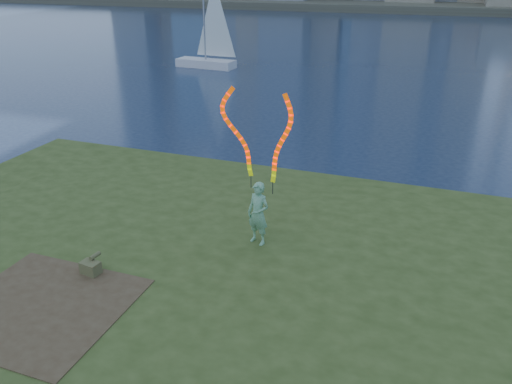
% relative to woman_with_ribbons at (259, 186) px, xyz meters
% --- Properties ---
extents(ground, '(320.00, 320.00, 0.00)m').
position_rel_woman_with_ribbons_xyz_m(ground, '(-0.90, -0.56, -2.23)').
color(ground, '#192640').
rests_on(ground, ground).
extents(grassy_knoll, '(20.00, 18.00, 0.80)m').
position_rel_woman_with_ribbons_xyz_m(grassy_knoll, '(-0.90, -2.85, -1.89)').
color(grassy_knoll, '#344217').
rests_on(grassy_knoll, ground).
extents(dirt_patch, '(3.20, 3.00, 0.02)m').
position_rel_woman_with_ribbons_xyz_m(dirt_patch, '(-3.10, -3.76, -1.42)').
color(dirt_patch, '#47331E').
rests_on(dirt_patch, grassy_knoll).
extents(far_shore, '(320.00, 40.00, 1.20)m').
position_rel_woman_with_ribbons_xyz_m(far_shore, '(-0.90, 94.44, -1.63)').
color(far_shore, '#494435').
rests_on(far_shore, ground).
extents(woman_with_ribbons, '(1.93, 0.65, 3.92)m').
position_rel_woman_with_ribbons_xyz_m(woman_with_ribbons, '(0.00, 0.00, 0.00)').
color(woman_with_ribbons, '#106A26').
rests_on(woman_with_ribbons, grassy_knoll).
extents(canvas_bag, '(0.43, 0.49, 0.38)m').
position_rel_woman_with_ribbons_xyz_m(canvas_bag, '(-2.89, -2.47, -1.28)').
color(canvas_bag, brown).
rests_on(canvas_bag, grassy_knoll).
extents(sailboat, '(4.68, 1.72, 7.04)m').
position_rel_woman_with_ribbons_xyz_m(sailboat, '(-12.43, 23.92, -1.02)').
color(sailboat, silver).
rests_on(sailboat, ground).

